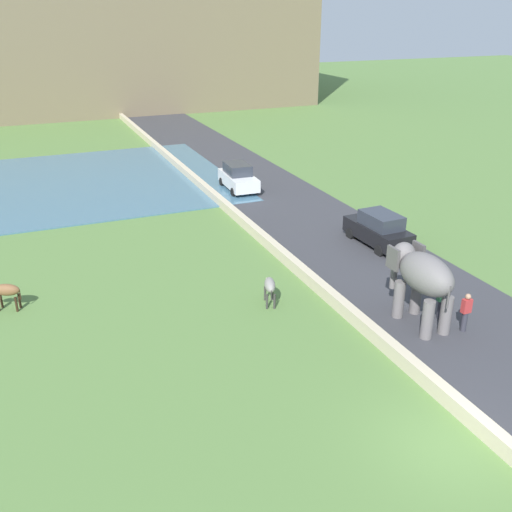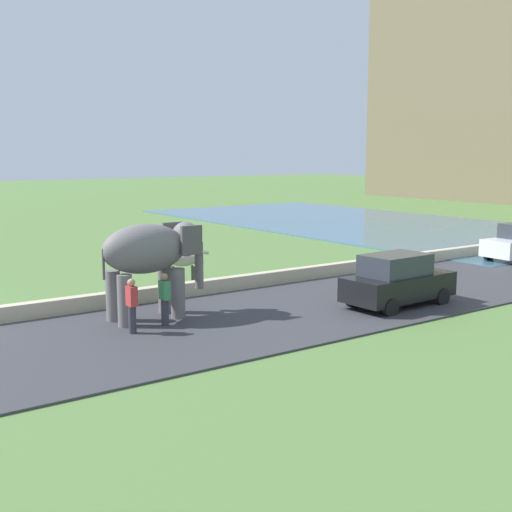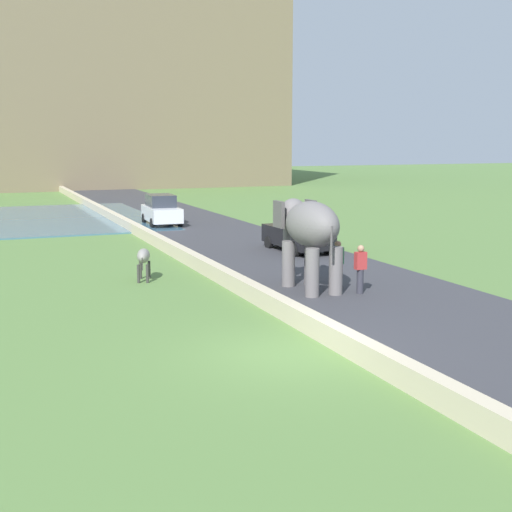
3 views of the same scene
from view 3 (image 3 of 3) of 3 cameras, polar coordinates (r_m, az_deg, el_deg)
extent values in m
plane|color=#567A3D|center=(16.46, 2.97, -7.98)|extent=(220.00, 220.00, 0.00)
cube|color=#38383D|center=(36.49, -3.14, 1.70)|extent=(7.00, 120.00, 0.06)
cube|color=beige|center=(33.50, -8.20, 1.34)|extent=(0.40, 110.00, 0.54)
ellipsoid|color=slate|center=(22.66, 4.60, 2.59)|extent=(1.43, 2.71, 1.50)
cylinder|color=slate|center=(23.47, 2.66, -0.70)|extent=(0.44, 0.44, 1.60)
cylinder|color=slate|center=(23.84, 4.49, -0.56)|extent=(0.44, 0.44, 1.60)
cylinder|color=slate|center=(21.92, 4.61, -1.44)|extent=(0.44, 0.44, 1.60)
cylinder|color=slate|center=(22.31, 6.53, -1.28)|extent=(0.44, 0.44, 1.60)
ellipsoid|color=slate|center=(23.91, 3.05, 3.41)|extent=(1.01, 0.91, 1.10)
cube|color=#504C4C|center=(23.53, 1.88, 3.42)|extent=(0.13, 0.70, 0.90)
cube|color=#504C4C|center=(24.05, 4.49, 3.52)|extent=(0.13, 0.70, 0.90)
cylinder|color=slate|center=(24.44, 2.56, 1.45)|extent=(0.28, 0.28, 1.50)
cone|color=silver|center=(24.23, 2.16, 2.46)|extent=(0.13, 0.56, 0.17)
cone|color=silver|center=(24.41, 3.10, 2.51)|extent=(0.13, 0.56, 0.17)
cylinder|color=#504C4C|center=(21.55, 6.19, 1.28)|extent=(0.08, 0.08, 0.90)
cylinder|color=#33333D|center=(23.51, 6.66, -1.67)|extent=(0.22, 0.22, 0.85)
cube|color=#388451|center=(23.39, 6.70, 0.03)|extent=(0.36, 0.22, 0.56)
sphere|color=#997051|center=(23.33, 6.72, 0.97)|extent=(0.22, 0.22, 0.22)
cylinder|color=#33333D|center=(22.65, 8.49, -2.13)|extent=(0.22, 0.22, 0.85)
cube|color=#B73333|center=(22.52, 8.54, -0.37)|extent=(0.36, 0.22, 0.56)
sphere|color=tan|center=(22.46, 8.56, 0.61)|extent=(0.22, 0.22, 0.22)
cube|color=black|center=(31.10, 3.42, 1.60)|extent=(1.85, 4.06, 0.80)
cube|color=#2D333D|center=(30.84, 3.60, 2.93)|extent=(1.53, 2.25, 0.70)
cylinder|color=black|center=(31.96, 1.05, 1.10)|extent=(0.20, 0.61, 0.60)
cylinder|color=black|center=(32.67, 3.61, 1.27)|extent=(0.20, 0.61, 0.60)
cylinder|color=black|center=(29.65, 3.18, 0.44)|extent=(0.20, 0.61, 0.60)
cylinder|color=black|center=(30.42, 5.89, 0.63)|extent=(0.20, 0.61, 0.60)
cube|color=white|center=(41.23, -7.72, 3.45)|extent=(1.88, 4.07, 0.80)
cube|color=#2D333D|center=(41.35, -7.80, 4.51)|extent=(1.55, 2.26, 0.70)
cylinder|color=black|center=(40.18, -6.20, 2.75)|extent=(0.21, 0.61, 0.60)
cylinder|color=black|center=(39.85, -8.47, 2.65)|extent=(0.21, 0.61, 0.60)
cylinder|color=black|center=(42.70, -7.00, 3.13)|extent=(0.21, 0.61, 0.60)
cylinder|color=black|center=(42.39, -9.13, 3.03)|extent=(0.21, 0.61, 0.60)
ellipsoid|color=gray|center=(24.93, -9.18, 0.02)|extent=(0.76, 1.18, 0.50)
cylinder|color=#373533|center=(25.42, -9.42, -1.12)|extent=(0.10, 0.10, 0.65)
cylinder|color=#373533|center=(25.39, -8.73, -1.12)|extent=(0.10, 0.10, 0.65)
cylinder|color=#373533|center=(24.67, -9.58, -1.45)|extent=(0.10, 0.10, 0.65)
cylinder|color=#373533|center=(24.64, -8.86, -1.44)|extent=(0.10, 0.10, 0.65)
ellipsoid|color=gray|center=(25.58, -9.05, -0.08)|extent=(0.35, 0.45, 0.26)
cone|color=beige|center=(25.56, -9.26, 0.29)|extent=(0.04, 0.04, 0.12)
cone|color=beige|center=(25.54, -8.86, 0.29)|extent=(0.04, 0.04, 0.12)
cylinder|color=#373533|center=(24.43, -9.27, -0.65)|extent=(0.04, 0.04, 0.45)
camera|label=1|loc=(8.64, -69.02, 53.35)|focal=40.43mm
camera|label=2|loc=(30.15, 45.55, 6.86)|focal=45.48mm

